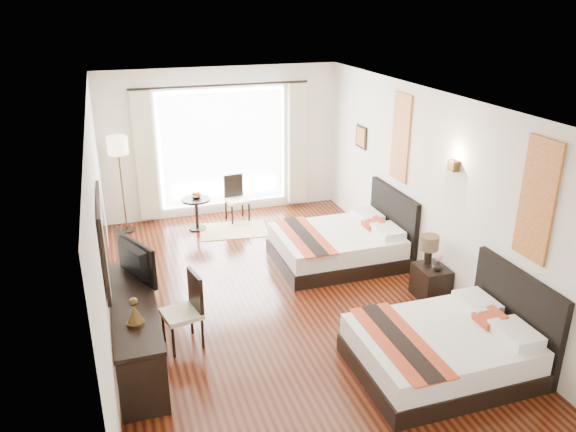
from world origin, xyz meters
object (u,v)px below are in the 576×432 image
object	(u,v)px
vase	(438,264)
floor_lamp	(118,152)
desk_chair	(184,324)
console_desk	(136,330)
nightstand	(431,282)
fruit_bowl	(196,197)
table_lamp	(429,245)
window_chair	(237,207)
bed_far	(342,244)
television	(129,261)
side_table	(197,214)
bed_near	(448,347)

from	to	relation	value
vase	floor_lamp	xyz separation A→B (m)	(-3.95, 3.91, 0.91)
vase	desk_chair	world-z (taller)	desk_chair
console_desk	floor_lamp	size ratio (longest dim) A/B	1.25
nightstand	fruit_bowl	distance (m)	4.46
vase	console_desk	size ratio (longest dim) A/B	0.07
table_lamp	window_chair	xyz separation A→B (m)	(-1.87, 3.65, -0.52)
bed_far	television	size ratio (longest dim) A/B	2.24
bed_far	window_chair	distance (m)	2.54
table_lamp	television	distance (m)	3.98
nightstand	television	world-z (taller)	television
television	floor_lamp	world-z (taller)	floor_lamp
bed_far	vase	xyz separation A→B (m)	(0.72, -1.60, 0.28)
side_table	desk_chair	bearing A→B (deg)	-101.90
nightstand	bed_far	bearing A→B (deg)	115.77
desk_chair	fruit_bowl	xyz separation A→B (m)	(0.77, 3.62, 0.33)
bed_near	console_desk	xyz separation A→B (m)	(-3.32, 1.31, 0.09)
console_desk	window_chair	xyz separation A→B (m)	(2.11, 3.91, -0.12)
television	floor_lamp	size ratio (longest dim) A/B	0.50
television	vase	bearing A→B (deg)	-120.85
floor_lamp	fruit_bowl	bearing A→B (deg)	-11.41
desk_chair	side_table	bearing A→B (deg)	-113.81
television	side_table	size ratio (longest dim) A/B	1.49
television	fruit_bowl	size ratio (longest dim) A/B	4.63
television	window_chair	distance (m)	4.03
floor_lamp	fruit_bowl	world-z (taller)	floor_lamp
television	nightstand	bearing A→B (deg)	-119.20
floor_lamp	nightstand	bearing A→B (deg)	-43.92
bed_near	vase	xyz separation A→B (m)	(0.71, 1.38, 0.29)
nightstand	vase	bearing A→B (deg)	-86.25
nightstand	television	size ratio (longest dim) A/B	0.56
table_lamp	floor_lamp	distance (m)	5.44
desk_chair	window_chair	xyz separation A→B (m)	(1.55, 3.80, -0.02)
bed_near	nightstand	bearing A→B (deg)	64.79
bed_near	television	bearing A→B (deg)	150.65
console_desk	fruit_bowl	bearing A→B (deg)	70.27
floor_lamp	side_table	size ratio (longest dim) A/B	2.97
console_desk	window_chair	world-z (taller)	window_chair
side_table	floor_lamp	bearing A→B (deg)	167.08
bed_far	side_table	distance (m)	2.84
table_lamp	desk_chair	bearing A→B (deg)	-177.45
television	side_table	bearing A→B (deg)	-46.46
console_desk	fruit_bowl	xyz separation A→B (m)	(1.34, 3.72, 0.24)
floor_lamp	bed_near	bearing A→B (deg)	-58.54
console_desk	table_lamp	bearing A→B (deg)	3.66
bed_near	bed_far	distance (m)	2.98
table_lamp	vase	xyz separation A→B (m)	(0.05, -0.19, -0.21)
bed_near	floor_lamp	xyz separation A→B (m)	(-3.23, 5.29, 1.20)
bed_near	side_table	distance (m)	5.39
nightstand	side_table	size ratio (longest dim) A/B	0.83
bed_near	desk_chair	size ratio (longest dim) A/B	2.09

